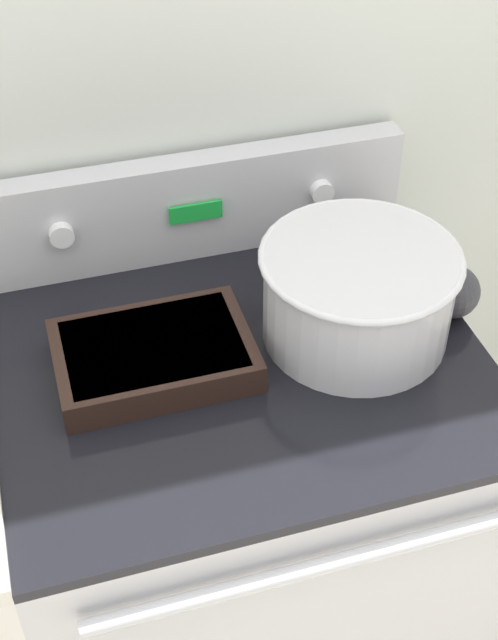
% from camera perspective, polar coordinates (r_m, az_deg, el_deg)
% --- Properties ---
extents(kitchen_wall, '(8.00, 0.05, 2.50)m').
position_cam_1_polar(kitchen_wall, '(1.46, -4.69, 16.05)').
color(kitchen_wall, silver).
rests_on(kitchen_wall, ground_plane).
extents(stove_range, '(0.74, 0.66, 0.93)m').
position_cam_1_polar(stove_range, '(1.71, -0.50, -13.86)').
color(stove_range, '#BCBCC1').
rests_on(stove_range, ground_plane).
extents(control_panel, '(0.74, 0.07, 0.18)m').
position_cam_1_polar(control_panel, '(1.52, -3.71, 7.25)').
color(control_panel, '#BCBCC1').
rests_on(control_panel, stove_range).
extents(mixing_bowl, '(0.31, 0.31, 0.15)m').
position_cam_1_polar(mixing_bowl, '(1.36, 6.99, 1.91)').
color(mixing_bowl, silver).
rests_on(mixing_bowl, stove_range).
extents(casserole_dish, '(0.29, 0.20, 0.05)m').
position_cam_1_polar(casserole_dish, '(1.33, -6.12, -2.18)').
color(casserole_dish, black).
rests_on(casserole_dish, stove_range).
extents(ladle, '(0.09, 0.29, 0.09)m').
position_cam_1_polar(ladle, '(1.46, 12.75, 1.92)').
color(ladle, '#333338').
rests_on(ladle, stove_range).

